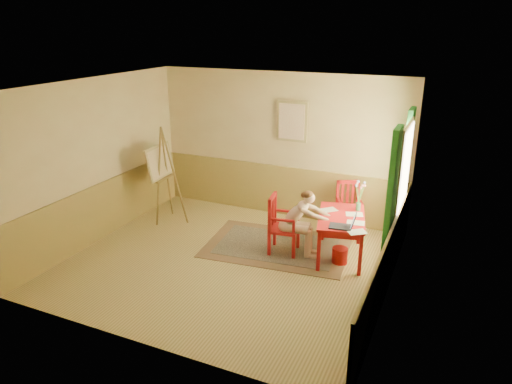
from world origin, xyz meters
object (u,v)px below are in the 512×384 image
at_px(table, 341,221).
at_px(figure, 299,220).
at_px(easel, 162,166).
at_px(laptop, 345,225).
at_px(chair_left, 281,225).
at_px(chair_back, 348,208).

bearing_deg(table, figure, -162.22).
distance_m(figure, easel, 2.93).
distance_m(figure, laptop, 0.83).
height_order(chair_left, easel, easel).
distance_m(chair_left, laptop, 1.14).
relative_size(laptop, easel, 0.23).
bearing_deg(easel, chair_left, -8.32).
xyz_separation_m(table, laptop, (0.14, -0.41, 0.14)).
relative_size(chair_left, easel, 0.54).
bearing_deg(chair_left, chair_back, 56.40).
distance_m(chair_back, laptop, 1.48).
bearing_deg(figure, chair_back, 66.51).
height_order(table, laptop, laptop).
distance_m(laptop, easel, 3.71).
distance_m(table, figure, 0.68).
height_order(chair_left, chair_back, chair_left).
bearing_deg(easel, figure, -6.99).
height_order(table, figure, figure).
bearing_deg(chair_back, laptop, -79.60).
height_order(chair_left, laptop, chair_left).
xyz_separation_m(chair_left, figure, (0.30, 0.02, 0.13)).
distance_m(chair_left, easel, 2.66).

